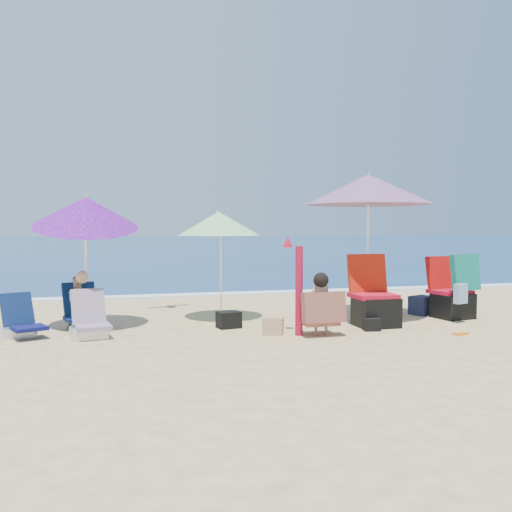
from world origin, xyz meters
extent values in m
plane|color=#D8BC84|center=(0.00, 0.00, 0.00)|extent=(120.00, 120.00, 0.00)
cube|color=navy|center=(0.00, 45.00, -0.05)|extent=(120.00, 80.00, 0.12)
cube|color=white|center=(0.00, 5.10, 0.02)|extent=(120.00, 0.50, 0.04)
cylinder|color=white|center=(1.76, 1.39, 1.13)|extent=(0.04, 0.04, 2.27)
cone|color=#F62067|center=(1.75, 1.35, 2.17)|extent=(2.32, 2.32, 0.51)
cylinder|color=silver|center=(1.74, 1.32, 2.40)|extent=(0.04, 0.04, 0.14)
cylinder|color=white|center=(-0.69, 1.81, 0.84)|extent=(0.04, 0.04, 1.67)
cone|color=#24A218|center=(-0.72, 1.86, 1.60)|extent=(1.81, 1.81, 0.40)
cylinder|color=white|center=(-0.74, 1.91, 1.78)|extent=(0.03, 0.03, 0.11)
cylinder|color=white|center=(-2.84, 1.78, 0.91)|extent=(0.07, 0.48, 1.78)
cone|color=#B41991|center=(-2.82, 1.56, 1.77)|extent=(1.70, 1.75, 0.82)
cylinder|color=silver|center=(-2.81, 1.53, 1.98)|extent=(0.03, 0.06, 0.13)
cylinder|color=#A40B2A|center=(0.12, 0.21, 0.64)|extent=(0.14, 0.14, 1.28)
cone|color=#B30C22|center=(0.04, 0.46, 1.33)|extent=(0.20, 0.20, 0.16)
cube|color=#0C1045|center=(-3.56, 0.90, 0.15)|extent=(0.54, 0.52, 0.05)
cube|color=#0B1A3F|center=(-3.76, 1.19, 0.38)|extent=(0.49, 0.40, 0.45)
cube|color=silver|center=(-3.78, 1.10, 0.07)|extent=(0.56, 0.54, 0.14)
cube|color=#D5624B|center=(-2.71, 0.70, 0.17)|extent=(0.52, 0.48, 0.06)
cube|color=#D1514A|center=(-2.78, 0.96, 0.42)|extent=(0.50, 0.34, 0.49)
cube|color=silver|center=(-2.77, 0.76, 0.07)|extent=(0.55, 0.50, 0.15)
cube|color=#B80D22|center=(1.48, 0.59, 0.48)|extent=(0.64, 0.57, 0.07)
cube|color=#B11D0C|center=(1.50, 0.85, 0.80)|extent=(0.64, 0.18, 0.64)
cube|color=black|center=(1.51, 0.57, 0.23)|extent=(0.62, 0.55, 0.46)
cube|color=#AC0C24|center=(3.11, 1.00, 0.45)|extent=(0.68, 0.63, 0.06)
cube|color=#B20E0C|center=(3.08, 1.23, 0.74)|extent=(0.61, 0.27, 0.60)
cube|color=black|center=(3.14, 0.95, 0.21)|extent=(0.65, 0.60, 0.42)
cube|color=#0A8961|center=(3.19, 0.70, 0.80)|extent=(0.56, 0.28, 0.60)
cube|color=#7D9EC8|center=(2.96, 0.49, 0.48)|extent=(0.26, 0.18, 0.32)
imported|color=tan|center=(0.42, 0.15, 0.45)|extent=(0.33, 0.22, 0.89)
cube|color=#430F6A|center=(0.42, 0.19, 0.18)|extent=(0.50, 0.44, 0.06)
cube|color=#210D5E|center=(0.42, 0.02, 0.42)|extent=(0.62, 0.23, 0.45)
sphere|color=black|center=(0.42, 0.11, 0.79)|extent=(0.22, 0.22, 0.22)
imported|color=tan|center=(-2.94, 1.58, 0.40)|extent=(0.45, 0.39, 0.80)
cube|color=#0D1F4B|center=(-2.89, 1.45, 0.17)|extent=(0.58, 0.54, 0.06)
cube|color=#0B2040|center=(-2.93, 1.65, 0.44)|extent=(0.54, 0.40, 0.52)
sphere|color=#DCAA7F|center=(-2.88, 1.46, 0.80)|extent=(0.19, 0.19, 0.19)
cube|color=black|center=(-0.73, 1.03, 0.13)|extent=(0.38, 0.31, 0.25)
cube|color=tan|center=(-0.22, 0.35, 0.12)|extent=(0.35, 0.30, 0.25)
cube|color=#1B213D|center=(2.88, 1.45, 0.16)|extent=(0.52, 0.47, 0.32)
cube|color=black|center=(1.29, 0.26, 0.09)|extent=(0.27, 0.21, 0.19)
cube|color=orange|center=(2.39, -0.35, 0.02)|extent=(0.26, 0.17, 0.03)
camera|label=1|loc=(-2.47, -7.23, 1.55)|focal=38.96mm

